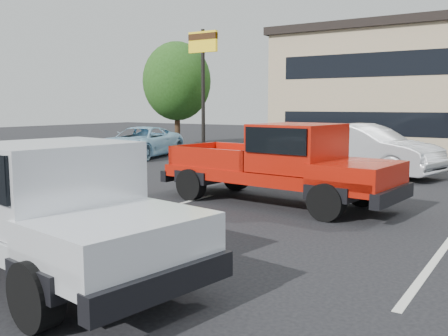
{
  "coord_description": "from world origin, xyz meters",
  "views": [
    {
      "loc": [
        4.31,
        -6.15,
        2.36
      ],
      "look_at": [
        -0.26,
        0.89,
        1.3
      ],
      "focal_mm": 40.0,
      "sensor_mm": 36.0,
      "label": 1
    }
  ],
  "objects_px": {
    "tree_left": "(177,81)",
    "red_pickup": "(291,161)",
    "silver_sedan": "(364,149)",
    "motel_sign": "(203,58)",
    "blue_suv": "(140,142)",
    "silver_pickup": "(44,202)"
  },
  "relations": [
    {
      "from": "tree_left",
      "to": "red_pickup",
      "type": "distance_m",
      "value": 18.46
    },
    {
      "from": "silver_sedan",
      "to": "motel_sign",
      "type": "bearing_deg",
      "value": 83.82
    },
    {
      "from": "blue_suv",
      "to": "motel_sign",
      "type": "bearing_deg",
      "value": 57.97
    },
    {
      "from": "silver_sedan",
      "to": "silver_pickup",
      "type": "bearing_deg",
      "value": -168.13
    },
    {
      "from": "silver_pickup",
      "to": "blue_suv",
      "type": "relative_size",
      "value": 1.19
    },
    {
      "from": "red_pickup",
      "to": "blue_suv",
      "type": "xyz_separation_m",
      "value": [
        -10.43,
        6.19,
        -0.37
      ]
    },
    {
      "from": "tree_left",
      "to": "silver_sedan",
      "type": "xyz_separation_m",
      "value": [
        13.07,
        -6.3,
        -2.87
      ]
    },
    {
      "from": "silver_pickup",
      "to": "silver_sedan",
      "type": "relative_size",
      "value": 1.13
    },
    {
      "from": "red_pickup",
      "to": "blue_suv",
      "type": "distance_m",
      "value": 12.13
    },
    {
      "from": "motel_sign",
      "to": "blue_suv",
      "type": "height_order",
      "value": "motel_sign"
    },
    {
      "from": "silver_pickup",
      "to": "blue_suv",
      "type": "xyz_separation_m",
      "value": [
        -9.77,
        12.56,
        -0.36
      ]
    },
    {
      "from": "red_pickup",
      "to": "blue_suv",
      "type": "height_order",
      "value": "red_pickup"
    },
    {
      "from": "red_pickup",
      "to": "silver_sedan",
      "type": "height_order",
      "value": "red_pickup"
    },
    {
      "from": "silver_pickup",
      "to": "silver_sedan",
      "type": "xyz_separation_m",
      "value": [
        0.43,
        12.6,
        -0.19
      ]
    },
    {
      "from": "tree_left",
      "to": "red_pickup",
      "type": "relative_size",
      "value": 1.0
    },
    {
      "from": "tree_left",
      "to": "silver_sedan",
      "type": "height_order",
      "value": "tree_left"
    },
    {
      "from": "motel_sign",
      "to": "silver_sedan",
      "type": "relative_size",
      "value": 1.15
    },
    {
      "from": "red_pickup",
      "to": "blue_suv",
      "type": "relative_size",
      "value": 1.21
    },
    {
      "from": "blue_suv",
      "to": "silver_sedan",
      "type": "bearing_deg",
      "value": -12.98
    },
    {
      "from": "tree_left",
      "to": "blue_suv",
      "type": "relative_size",
      "value": 1.21
    },
    {
      "from": "tree_left",
      "to": "silver_pickup",
      "type": "xyz_separation_m",
      "value": [
        12.64,
        -18.91,
        -2.68
      ]
    },
    {
      "from": "tree_left",
      "to": "blue_suv",
      "type": "bearing_deg",
      "value": -65.71
    }
  ]
}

